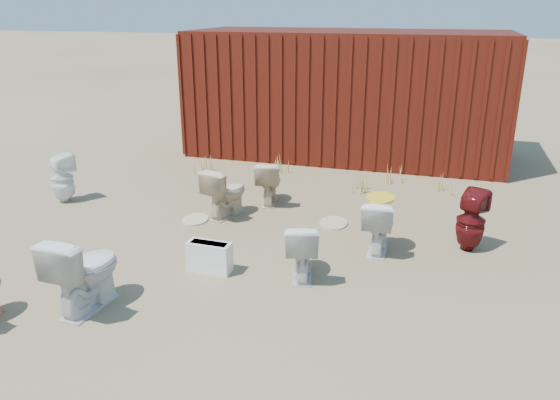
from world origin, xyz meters
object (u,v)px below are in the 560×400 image
(shipping_container, at_px, (347,94))
(toilet_back_yellowlid, at_px, (379,225))
(toilet_front_a, at_px, (85,271))
(toilet_back_beige_left, at_px, (269,182))
(loose_tank, at_px, (210,257))
(toilet_front_maroon, at_px, (471,221))
(toilet_back_a, at_px, (62,178))
(toilet_front_c, at_px, (302,249))
(toilet_back_beige_right, at_px, (226,192))

(shipping_container, height_order, toilet_back_yellowlid, shipping_container)
(shipping_container, height_order, toilet_front_a, shipping_container)
(toilet_back_beige_left, relative_size, loose_tank, 1.34)
(toilet_front_maroon, distance_m, toilet_back_a, 5.91)
(shipping_container, relative_size, toilet_back_beige_left, 8.94)
(toilet_front_maroon, height_order, toilet_back_yellowlid, toilet_front_maroon)
(toilet_front_c, bearing_deg, loose_tank, -4.18)
(toilet_back_a, xyz_separation_m, toilet_back_beige_left, (3.03, 0.84, -0.04))
(shipping_container, distance_m, toilet_back_yellowlid, 4.80)
(toilet_front_c, relative_size, toilet_back_beige_left, 0.99)
(toilet_front_a, distance_m, toilet_back_a, 3.43)
(shipping_container, xyz_separation_m, toilet_back_yellowlid, (1.24, -4.56, -0.86))
(loose_tank, bearing_deg, toilet_front_maroon, 28.92)
(toilet_front_c, bearing_deg, toilet_back_beige_left, -77.72)
(toilet_front_maroon, relative_size, loose_tank, 1.53)
(toilet_back_a, distance_m, loose_tank, 3.44)
(toilet_front_a, bearing_deg, toilet_back_yellowlid, -135.56)
(toilet_back_yellowlid, distance_m, loose_tank, 2.08)
(toilet_front_maroon, xyz_separation_m, toilet_back_yellowlid, (-1.07, -0.35, -0.04))
(toilet_front_maroon, distance_m, toilet_back_beige_left, 3.02)
(toilet_back_beige_left, height_order, loose_tank, toilet_back_beige_left)
(toilet_front_maroon, xyz_separation_m, toilet_back_a, (-5.91, 0.07, -0.00))
(shipping_container, relative_size, toilet_front_a, 7.38)
(toilet_back_beige_left, height_order, toilet_back_beige_right, toilet_back_beige_right)
(toilet_front_a, xyz_separation_m, toilet_back_yellowlid, (2.60, 2.17, -0.07))
(toilet_front_c, height_order, toilet_front_maroon, toilet_front_maroon)
(shipping_container, relative_size, toilet_front_c, 9.07)
(loose_tank, bearing_deg, toilet_back_yellowlid, 33.87)
(toilet_back_yellowlid, bearing_deg, toilet_back_beige_left, -35.74)
(toilet_back_a, bearing_deg, toilet_back_beige_left, -138.94)
(toilet_front_a, height_order, toilet_back_yellowlid, toilet_front_a)
(toilet_front_maroon, distance_m, loose_tank, 3.18)
(toilet_front_c, xyz_separation_m, toilet_back_yellowlid, (0.73, 0.92, 0.01))
(shipping_container, height_order, loose_tank, shipping_container)
(shipping_container, distance_m, toilet_back_beige_left, 3.46)
(toilet_back_a, distance_m, toilet_back_beige_left, 3.15)
(toilet_back_a, bearing_deg, toilet_front_maroon, -155.13)
(toilet_back_beige_left, bearing_deg, toilet_back_beige_right, 46.99)
(toilet_back_beige_right, bearing_deg, loose_tank, 122.86)
(toilet_front_a, height_order, toilet_back_a, toilet_front_a)
(toilet_front_a, height_order, toilet_back_beige_left, toilet_front_a)
(toilet_front_a, xyz_separation_m, toilet_front_c, (1.87, 1.25, -0.08))
(toilet_front_c, distance_m, toilet_back_beige_left, 2.43)
(toilet_front_a, xyz_separation_m, toilet_back_a, (-2.24, 2.59, -0.03))
(toilet_front_maroon, distance_m, toilet_back_yellowlid, 1.13)
(toilet_back_a, bearing_deg, toilet_front_a, 156.38)
(toilet_front_a, xyz_separation_m, loose_tank, (0.84, 1.08, -0.23))
(toilet_back_a, bearing_deg, toilet_back_beige_right, -151.08)
(toilet_front_maroon, distance_m, toilet_back_beige_right, 3.30)
(loose_tank, bearing_deg, toilet_front_a, -126.32)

